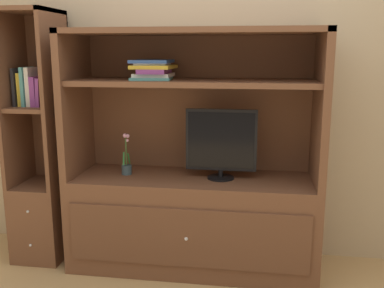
# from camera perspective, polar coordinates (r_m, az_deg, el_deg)

# --- Properties ---
(painted_rear_wall) EXTENTS (6.00, 0.10, 2.80)m
(painted_rear_wall) POSITION_cam_1_polar(r_m,az_deg,el_deg) (3.34, 1.04, 9.52)
(painted_rear_wall) COLOR tan
(painted_rear_wall) RESTS_ON ground_plane
(media_console) EXTENTS (1.74, 0.60, 1.69)m
(media_console) POSITION_cam_1_polar(r_m,az_deg,el_deg) (3.17, 0.16, -6.81)
(media_console) COLOR brown
(media_console) RESTS_ON ground_plane
(tv_monitor) EXTENTS (0.49, 0.19, 0.49)m
(tv_monitor) POSITION_cam_1_polar(r_m,az_deg,el_deg) (3.03, 3.80, 0.15)
(tv_monitor) COLOR black
(tv_monitor) RESTS_ON media_console
(potted_plant) EXTENTS (0.07, 0.08, 0.30)m
(potted_plant) POSITION_cam_1_polar(r_m,az_deg,el_deg) (3.20, -8.49, -2.58)
(potted_plant) COLOR #384C56
(potted_plant) RESTS_ON media_console
(magazine_stack) EXTENTS (0.30, 0.36, 0.13)m
(magazine_stack) POSITION_cam_1_polar(r_m,az_deg,el_deg) (3.05, -5.03, 9.59)
(magazine_stack) COLOR teal
(magazine_stack) RESTS_ON media_console
(bookshelf_tall) EXTENTS (0.36, 0.46, 1.83)m
(bookshelf_tall) POSITION_cam_1_polar(r_m,az_deg,el_deg) (3.50, -18.91, -3.91)
(bookshelf_tall) COLOR brown
(bookshelf_tall) RESTS_ON ground_plane
(upright_book_row) EXTENTS (0.20, 0.18, 0.28)m
(upright_book_row) POSITION_cam_1_polar(r_m,az_deg,el_deg) (3.39, -20.21, 6.74)
(upright_book_row) COLOR black
(upright_book_row) RESTS_ON bookshelf_tall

